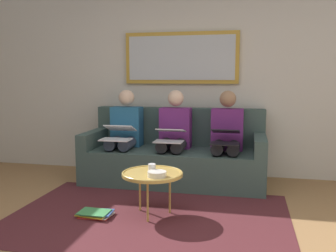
{
  "coord_description": "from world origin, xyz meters",
  "views": [
    {
      "loc": [
        -0.89,
        2.38,
        1.3
      ],
      "look_at": [
        0.0,
        -1.7,
        0.75
      ],
      "focal_mm": 39.83,
      "sensor_mm": 36.0,
      "label": 1
    }
  ],
  "objects_px": {
    "laptop_silver": "(170,135)",
    "couch": "(175,156)",
    "cup": "(152,169)",
    "magazine_stack": "(95,214)",
    "bowl": "(157,174)",
    "laptop_white": "(118,133)",
    "person_right": "(125,132)",
    "coffee_table": "(152,174)",
    "person_middle": "(174,134)",
    "laptop_black": "(225,137)",
    "framed_mirror": "(181,58)",
    "person_left": "(227,135)"
  },
  "relations": [
    {
      "from": "laptop_silver",
      "to": "couch",
      "type": "bearing_deg",
      "value": -90.0
    },
    {
      "from": "cup",
      "to": "magazine_stack",
      "type": "xyz_separation_m",
      "value": [
        0.51,
        0.14,
        -0.43
      ]
    },
    {
      "from": "bowl",
      "to": "magazine_stack",
      "type": "height_order",
      "value": "bowl"
    },
    {
      "from": "cup",
      "to": "bowl",
      "type": "bearing_deg",
      "value": 125.27
    },
    {
      "from": "cup",
      "to": "laptop_white",
      "type": "height_order",
      "value": "laptop_white"
    },
    {
      "from": "person_right",
      "to": "laptop_white",
      "type": "xyz_separation_m",
      "value": [
        0.0,
        0.23,
        0.02
      ]
    },
    {
      "from": "coffee_table",
      "to": "person_right",
      "type": "relative_size",
      "value": 0.5
    },
    {
      "from": "person_middle",
      "to": "person_right",
      "type": "distance_m",
      "value": 0.64
    },
    {
      "from": "cup",
      "to": "laptop_black",
      "type": "bearing_deg",
      "value": -123.62
    },
    {
      "from": "couch",
      "to": "magazine_stack",
      "type": "height_order",
      "value": "couch"
    },
    {
      "from": "couch",
      "to": "person_middle",
      "type": "bearing_deg",
      "value": 90.0
    },
    {
      "from": "framed_mirror",
      "to": "laptop_silver",
      "type": "relative_size",
      "value": 4.35
    },
    {
      "from": "bowl",
      "to": "person_right",
      "type": "height_order",
      "value": "person_right"
    },
    {
      "from": "bowl",
      "to": "laptop_silver",
      "type": "relative_size",
      "value": 0.49
    },
    {
      "from": "framed_mirror",
      "to": "coffee_table",
      "type": "xyz_separation_m",
      "value": [
        -0.03,
        1.61,
        -1.15
      ]
    },
    {
      "from": "couch",
      "to": "bowl",
      "type": "xyz_separation_m",
      "value": [
        -0.1,
        1.34,
        0.12
      ]
    },
    {
      "from": "person_right",
      "to": "magazine_stack",
      "type": "height_order",
      "value": "person_right"
    },
    {
      "from": "couch",
      "to": "framed_mirror",
      "type": "bearing_deg",
      "value": -90.0
    },
    {
      "from": "person_left",
      "to": "magazine_stack",
      "type": "xyz_separation_m",
      "value": [
        1.13,
        1.3,
        -0.58
      ]
    },
    {
      "from": "cup",
      "to": "laptop_white",
      "type": "distance_m",
      "value": 1.16
    },
    {
      "from": "person_left",
      "to": "laptop_white",
      "type": "xyz_separation_m",
      "value": [
        1.28,
        0.23,
        0.02
      ]
    },
    {
      "from": "person_middle",
      "to": "magazine_stack",
      "type": "bearing_deg",
      "value": 69.45
    },
    {
      "from": "couch",
      "to": "person_right",
      "type": "bearing_deg",
      "value": 6.13
    },
    {
      "from": "coffee_table",
      "to": "cup",
      "type": "bearing_deg",
      "value": 87.53
    },
    {
      "from": "magazine_stack",
      "to": "laptop_silver",
      "type": "bearing_deg",
      "value": -114.79
    },
    {
      "from": "couch",
      "to": "laptop_silver",
      "type": "height_order",
      "value": "couch"
    },
    {
      "from": "cup",
      "to": "laptop_white",
      "type": "bearing_deg",
      "value": -54.56
    },
    {
      "from": "person_right",
      "to": "laptop_silver",
      "type": "bearing_deg",
      "value": 159.02
    },
    {
      "from": "laptop_black",
      "to": "person_right",
      "type": "height_order",
      "value": "person_right"
    },
    {
      "from": "cup",
      "to": "laptop_black",
      "type": "xyz_separation_m",
      "value": [
        -0.62,
        -0.93,
        0.18
      ]
    },
    {
      "from": "person_left",
      "to": "magazine_stack",
      "type": "bearing_deg",
      "value": 49.11
    },
    {
      "from": "framed_mirror",
      "to": "person_right",
      "type": "relative_size",
      "value": 1.32
    },
    {
      "from": "coffee_table",
      "to": "couch",
      "type": "bearing_deg",
      "value": -88.81
    },
    {
      "from": "coffee_table",
      "to": "laptop_silver",
      "type": "height_order",
      "value": "laptop_silver"
    },
    {
      "from": "coffee_table",
      "to": "laptop_black",
      "type": "height_order",
      "value": "laptop_black"
    },
    {
      "from": "cup",
      "to": "person_right",
      "type": "bearing_deg",
      "value": -60.26
    },
    {
      "from": "cup",
      "to": "person_left",
      "type": "distance_m",
      "value": 1.32
    },
    {
      "from": "framed_mirror",
      "to": "person_middle",
      "type": "relative_size",
      "value": 1.32
    },
    {
      "from": "framed_mirror",
      "to": "coffee_table",
      "type": "distance_m",
      "value": 1.98
    },
    {
      "from": "couch",
      "to": "framed_mirror",
      "type": "relative_size",
      "value": 1.46
    },
    {
      "from": "cup",
      "to": "person_right",
      "type": "height_order",
      "value": "person_right"
    },
    {
      "from": "cup",
      "to": "person_middle",
      "type": "xyz_separation_m",
      "value": [
        0.02,
        -1.16,
        0.15
      ]
    },
    {
      "from": "laptop_black",
      "to": "magazine_stack",
      "type": "xyz_separation_m",
      "value": [
        1.13,
        1.07,
        -0.6
      ]
    },
    {
      "from": "laptop_black",
      "to": "person_middle",
      "type": "height_order",
      "value": "person_middle"
    },
    {
      "from": "couch",
      "to": "laptop_black",
      "type": "relative_size",
      "value": 5.88
    },
    {
      "from": "person_left",
      "to": "person_middle",
      "type": "xyz_separation_m",
      "value": [
        0.64,
        0.0,
        0.0
      ]
    },
    {
      "from": "couch",
      "to": "person_middle",
      "type": "height_order",
      "value": "person_middle"
    },
    {
      "from": "couch",
      "to": "laptop_black",
      "type": "bearing_deg",
      "value": 154.4
    },
    {
      "from": "cup",
      "to": "magazine_stack",
      "type": "distance_m",
      "value": 0.68
    },
    {
      "from": "bowl",
      "to": "laptop_silver",
      "type": "bearing_deg",
      "value": -84.43
    }
  ]
}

